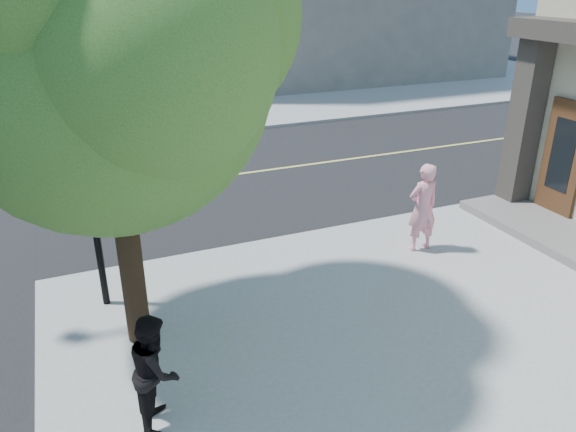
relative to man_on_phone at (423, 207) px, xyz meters
name	(u,v)px	position (x,y,z in m)	size (l,w,h in m)	color
ground	(93,276)	(-6.22, 1.63, -1.03)	(140.00, 140.00, 0.00)	black
road_ew	(78,196)	(-6.22, 6.13, -1.02)	(140.00, 9.00, 0.01)	black
sidewalk_ne	(294,69)	(7.28, 23.13, -0.97)	(29.00, 25.00, 0.12)	#969696
man_on_phone	(423,207)	(0.00, 0.00, 0.00)	(0.66, 0.44, 1.82)	pink
pedestrian	(155,370)	(-5.76, -2.68, -0.15)	(0.74, 0.57, 1.52)	black
street_tree	(110,26)	(-5.60, -0.84, 3.64)	(5.31, 4.83, 7.05)	black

